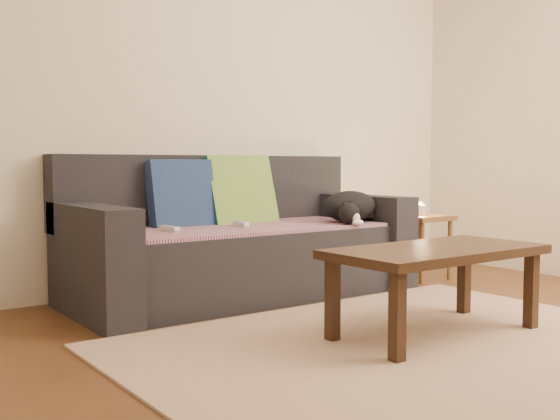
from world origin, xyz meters
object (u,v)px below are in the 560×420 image
(sofa, at_px, (238,246))
(wii_remote_a, at_px, (169,229))
(wii_remote_b, at_px, (241,224))
(cat, at_px, (350,207))
(coffee_table, at_px, (436,258))
(side_table, at_px, (420,226))

(sofa, relative_size, wii_remote_a, 14.00)
(wii_remote_a, height_order, wii_remote_b, same)
(cat, relative_size, wii_remote_b, 3.09)
(cat, bearing_deg, sofa, 146.72)
(sofa, relative_size, wii_remote_b, 14.00)
(wii_remote_a, bearing_deg, coffee_table, -156.94)
(side_table, relative_size, coffee_table, 0.43)
(coffee_table, bearing_deg, cat, 67.65)
(cat, bearing_deg, coffee_table, -124.66)
(sofa, height_order, wii_remote_b, sofa)
(sofa, distance_m, side_table, 1.39)
(wii_remote_b, bearing_deg, side_table, -90.11)
(cat, xyz_separation_m, side_table, (0.68, 0.01, -0.16))
(coffee_table, bearing_deg, wii_remote_b, 103.06)
(wii_remote_a, bearing_deg, cat, -105.08)
(sofa, height_order, coffee_table, sofa)
(sofa, relative_size, cat, 4.53)
(wii_remote_b, relative_size, coffee_table, 0.14)
(wii_remote_a, height_order, side_table, wii_remote_a)
(wii_remote_b, xyz_separation_m, coffee_table, (0.29, -1.25, -0.08))
(wii_remote_a, relative_size, coffee_table, 0.14)
(wii_remote_b, distance_m, coffee_table, 1.28)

